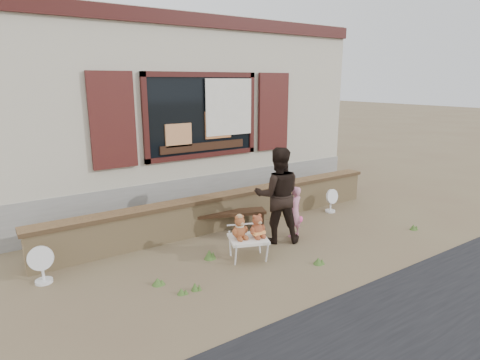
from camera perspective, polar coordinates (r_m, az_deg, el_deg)
ground at (r=7.04m, az=2.76°, el=-8.92°), size 80.00×80.00×0.00m
shopfront at (r=10.46m, az=-12.13°, el=9.62°), size 8.04×5.13×4.00m
brick_wall at (r=7.69m, az=-1.66°, el=-4.17°), size 7.10×0.36×0.67m
bench at (r=7.47m, az=-1.94°, el=-5.29°), size 1.48×0.80×0.37m
folding_chair at (r=6.32m, az=1.16°, el=-8.46°), size 0.72×0.69×0.36m
teddy_bear_left at (r=6.21m, az=-0.09°, el=-6.66°), size 0.35×0.33×0.38m
teddy_bear_right at (r=6.27m, az=2.42°, el=-6.47°), size 0.35×0.32×0.38m
child at (r=7.22m, az=7.72°, el=-4.51°), size 0.37×0.28×0.92m
adult at (r=6.89m, az=5.38°, el=-2.15°), size 1.01×0.95×1.66m
fan_left at (r=6.26m, az=-26.35°, el=-10.69°), size 0.36×0.23×0.55m
fan_right at (r=8.75m, az=12.78°, el=-2.85°), size 0.31×0.21×0.51m
grass_tufts at (r=6.22m, az=1.25°, el=-11.48°), size 4.96×1.25×0.16m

